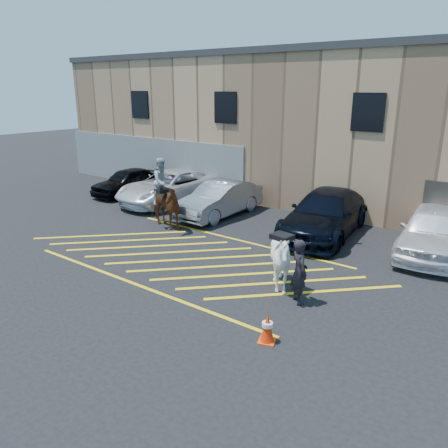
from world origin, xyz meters
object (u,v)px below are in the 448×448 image
Objects in this scene: mounted_bay at (163,200)px; traffic_cone at (267,327)px; handler at (299,272)px; car_white_pickup at (170,187)px; car_blue_suv at (325,214)px; saddled_white at (281,260)px; car_silver_sedan at (220,199)px; car_black_suv at (128,181)px; car_white_suv at (433,231)px.

mounted_bay reaches higher than traffic_cone.
handler is 0.62× the size of mounted_bay.
car_white_pickup is 11.67m from handler.
saddled_white is (1.08, -5.39, 0.07)m from car_blue_suv.
car_silver_sedan is at bearing 133.21° from traffic_cone.
car_blue_suv is at bearing 101.32° from saddled_white.
car_silver_sedan is 7.75m from saddled_white.
car_black_suv is 2.34× the size of handler.
car_silver_sedan is (3.43, -0.44, -0.03)m from car_white_pickup.
car_white_suv is at bearing -3.48° from car_blue_suv.
car_black_suv is 1.45× the size of mounted_bay.
handler is at bearing -78.84° from car_blue_suv.
car_blue_suv is at bearing 28.71° from mounted_bay.
traffic_cone is at bearing -32.50° from car_white_pickup.
saddled_white reaches higher than car_black_suv.
car_black_suv is at bearing -173.31° from car_white_pickup.
car_white_suv is at bearing -68.73° from handler.
traffic_cone is (-1.69, -8.11, -0.47)m from car_white_suv.
car_white_suv is 6.75× the size of traffic_cone.
car_white_suv reaches higher than car_silver_sedan.
car_blue_suv is 3.19× the size of saddled_white.
car_black_suv is 3.04m from car_white_pickup.
car_white_suv is 6.25m from saddled_white.
car_white_suv reaches higher than car_white_pickup.
saddled_white is at bearing -85.19° from car_blue_suv.
car_blue_suv is 2.02× the size of mounted_bay.
car_silver_sedan is 8.75m from car_white_suv.
car_white_pickup is 0.99× the size of car_blue_suv.
handler reaches higher than car_black_suv.
car_white_pickup is 3.16× the size of saddled_white.
mounted_bay is at bearing -45.84° from car_white_pickup.
handler is (6.70, -5.34, 0.13)m from car_silver_sedan.
mounted_bay is 1.58× the size of saddled_white.
car_white_suv is at bearing 63.57° from saddled_white.
handler is at bearing -23.36° from car_black_suv.
car_white_suv is (8.72, 0.62, 0.07)m from car_silver_sedan.
car_white_pickup reaches higher than car_black_suv.
saddled_white is (6.77, -2.27, -0.25)m from mounted_bay.
car_black_suv is 2.30× the size of saddled_white.
car_white_suv is at bearing 78.23° from traffic_cone.
car_white_suv is 2.71× the size of saddled_white.
car_white_pickup is at bearing 173.19° from car_silver_sedan.
car_black_suv is at bearing 151.59° from mounted_bay.
mounted_bay is (5.63, -3.05, 0.45)m from car_black_suv.
car_blue_suv is at bearing 105.36° from traffic_cone.
car_silver_sedan reaches higher than traffic_cone.
car_black_suv is 15.19m from car_white_suv.
saddled_white reaches higher than car_white_suv.
car_blue_suv is at bearing 5.41° from car_silver_sedan.
car_silver_sedan is 2.56× the size of saddled_white.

